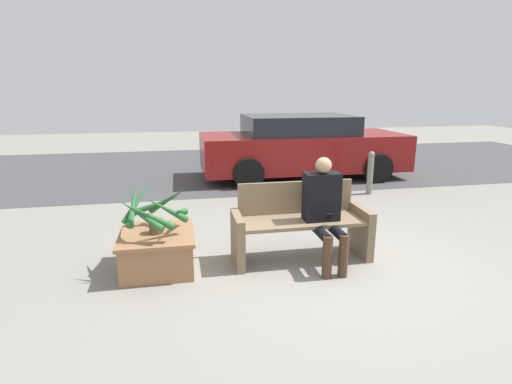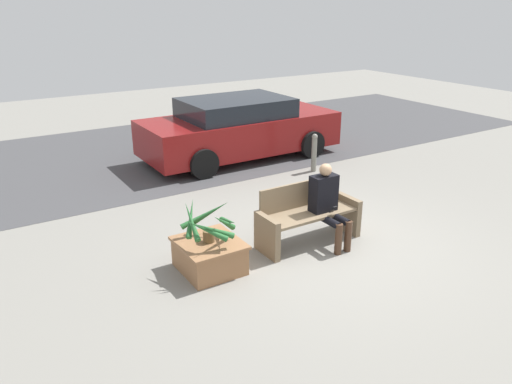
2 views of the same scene
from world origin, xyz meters
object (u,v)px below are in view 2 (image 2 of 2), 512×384
(person_seated, at_px, (328,201))
(bollard_post, at_px, (314,152))
(potted_plant, at_px, (208,223))
(parked_car, at_px, (239,128))
(bench, at_px, (307,215))
(planter_box, at_px, (209,254))

(person_seated, height_order, bollard_post, person_seated)
(potted_plant, distance_m, parked_car, 5.23)
(bench, distance_m, bollard_post, 3.36)
(bollard_post, bearing_deg, planter_box, -145.89)
(bollard_post, bearing_deg, parked_car, 115.43)
(bench, bearing_deg, planter_box, -179.94)
(bench, xyz_separation_m, parked_car, (1.35, 4.28, 0.28))
(potted_plant, relative_size, parked_car, 0.17)
(person_seated, height_order, parked_car, parked_car)
(parked_car, bearing_deg, bollard_post, -64.57)
(bench, bearing_deg, person_seated, -42.61)
(potted_plant, bearing_deg, planter_box, 57.52)
(person_seated, relative_size, bollard_post, 1.49)
(bench, height_order, person_seated, person_seated)
(planter_box, height_order, parked_car, parked_car)
(parked_car, bearing_deg, bench, -107.47)
(bench, height_order, bollard_post, bench)
(planter_box, relative_size, parked_car, 0.19)
(bench, xyz_separation_m, planter_box, (-1.63, -0.00, -0.19))
(potted_plant, height_order, bollard_post, potted_plant)
(person_seated, bearing_deg, bench, 137.39)
(person_seated, distance_m, planter_box, 1.90)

